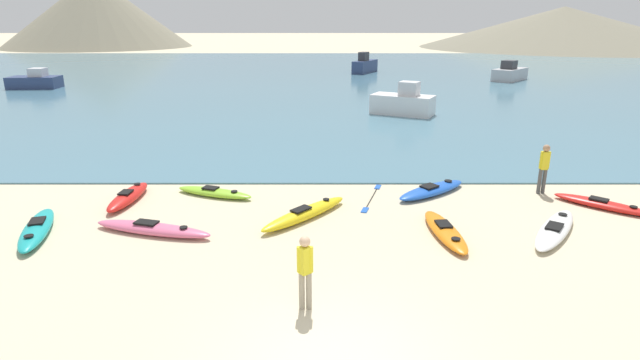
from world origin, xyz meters
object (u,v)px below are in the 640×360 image
object	(u,v)px
moored_boat_1	(365,65)
moored_boat_3	(403,103)
kayak_on_sand_6	(153,229)
moored_boat_2	(510,73)
kayak_on_sand_7	(555,229)
kayak_on_sand_8	(128,196)
loose_paddle	(372,198)
kayak_on_sand_0	(603,204)
kayak_on_sand_4	(432,190)
kayak_on_sand_3	(37,229)
moored_boat_0	(35,81)
person_near_waterline	(544,166)
kayak_on_sand_2	(215,192)
person_near_foreground	(305,268)
kayak_on_sand_1	(445,231)
kayak_on_sand_5	(305,213)

from	to	relation	value
moored_boat_1	moored_boat_3	bearing A→B (deg)	-89.42
kayak_on_sand_6	moored_boat_2	distance (m)	42.24
kayak_on_sand_7	kayak_on_sand_8	distance (m)	13.13
moored_boat_1	loose_paddle	xyz separation A→B (m)	(-3.14, -39.77, -0.82)
kayak_on_sand_0	loose_paddle	size ratio (longest dim) A/B	0.97
kayak_on_sand_4	kayak_on_sand_0	bearing A→B (deg)	-14.53
kayak_on_sand_3	moored_boat_2	distance (m)	44.09
moored_boat_0	loose_paddle	size ratio (longest dim) A/B	1.50
person_near_waterline	loose_paddle	distance (m)	5.96
kayak_on_sand_0	kayak_on_sand_6	size ratio (longest dim) A/B	0.73
person_near_waterline	moored_boat_2	bearing A→B (deg)	71.89
moored_boat_0	moored_boat_3	size ratio (longest dim) A/B	1.00
kayak_on_sand_7	person_near_waterline	distance (m)	3.64
kayak_on_sand_7	moored_boat_0	xyz separation A→B (m)	(-30.79, 30.00, 0.51)
loose_paddle	person_near_waterline	bearing A→B (deg)	4.92
kayak_on_sand_2	moored_boat_2	distance (m)	39.04
kayak_on_sand_3	loose_paddle	xyz separation A→B (m)	(9.64, 2.92, -0.14)
kayak_on_sand_6	person_near_waterline	xyz separation A→B (m)	(12.29, 3.39, 0.84)
kayak_on_sand_6	moored_boat_2	xyz separation A→B (m)	(22.81, 35.55, 0.57)
person_near_waterline	kayak_on_sand_4	bearing A→B (deg)	-178.65
moored_boat_3	loose_paddle	size ratio (longest dim) A/B	1.50
person_near_foreground	loose_paddle	xyz separation A→B (m)	(2.04, 6.67, -0.92)
kayak_on_sand_7	kayak_on_sand_4	bearing A→B (deg)	129.69
kayak_on_sand_3	moored_boat_2	bearing A→B (deg)	53.83
kayak_on_sand_1	moored_boat_1	bearing A→B (deg)	88.11
kayak_on_sand_1	kayak_on_sand_5	distance (m)	4.11
kayak_on_sand_2	moored_boat_3	distance (m)	17.15
person_near_foreground	moored_boat_0	distance (m)	41.39
kayak_on_sand_2	person_near_foreground	bearing A→B (deg)	-64.55
moored_boat_0	kayak_on_sand_7	bearing A→B (deg)	-44.26
moored_boat_0	moored_boat_3	xyz separation A→B (m)	(29.35, -12.14, 0.12)
kayak_on_sand_7	moored_boat_3	distance (m)	17.93
kayak_on_sand_2	person_near_foreground	xyz separation A→B (m)	(3.28, -6.89, 0.81)
person_near_foreground	loose_paddle	distance (m)	7.04
kayak_on_sand_3	loose_paddle	distance (m)	10.07
kayak_on_sand_8	kayak_on_sand_7	bearing A→B (deg)	-11.24
person_near_waterline	moored_boat_2	size ratio (longest dim) A/B	0.38
kayak_on_sand_1	person_near_waterline	xyz separation A→B (m)	(4.13, 3.50, 0.85)
kayak_on_sand_2	moored_boat_3	world-z (taller)	moored_boat_3
moored_boat_2	loose_paddle	distance (m)	36.56
kayak_on_sand_1	person_near_foreground	xyz separation A→B (m)	(-3.77, -3.68, 0.81)
kayak_on_sand_2	moored_boat_1	xyz separation A→B (m)	(8.46, 39.55, 0.71)
kayak_on_sand_8	person_near_foreground	xyz separation A→B (m)	(6.00, -6.34, 0.76)
kayak_on_sand_3	loose_paddle	size ratio (longest dim) A/B	1.18
kayak_on_sand_2	kayak_on_sand_3	bearing A→B (deg)	-143.96
kayak_on_sand_3	moored_boat_1	xyz separation A→B (m)	(12.78, 42.69, 0.68)
person_near_foreground	moored_boat_3	distance (m)	22.32
kayak_on_sand_5	kayak_on_sand_1	bearing A→B (deg)	-17.32
kayak_on_sand_2	kayak_on_sand_6	bearing A→B (deg)	-109.58
kayak_on_sand_6	moored_boat_1	xyz separation A→B (m)	(9.57, 42.65, 0.69)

